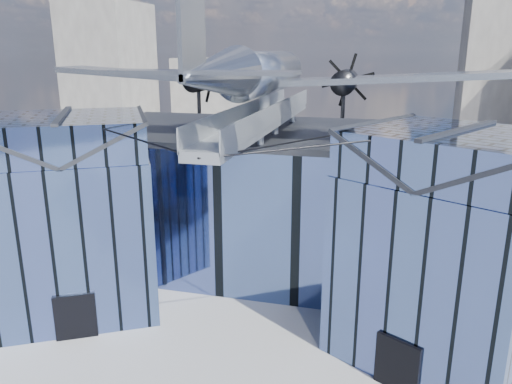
# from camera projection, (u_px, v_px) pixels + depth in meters

# --- Properties ---
(ground_plane) EXTENTS (120.00, 120.00, 0.00)m
(ground_plane) POSITION_uv_depth(u_px,v_px,m) (247.00, 317.00, 29.66)
(ground_plane) COLOR #939397
(museum) EXTENTS (32.88, 24.50, 17.60)m
(museum) POSITION_uv_depth(u_px,v_px,m) (271.00, 201.00, 33.54)
(museum) COLOR #495F96
(museum) RESTS_ON ground
(bg_towers) EXTENTS (77.00, 24.50, 26.00)m
(bg_towers) POSITION_uv_depth(u_px,v_px,m) (350.00, 87.00, 73.47)
(bg_towers) COLOR gray
(bg_towers) RESTS_ON ground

